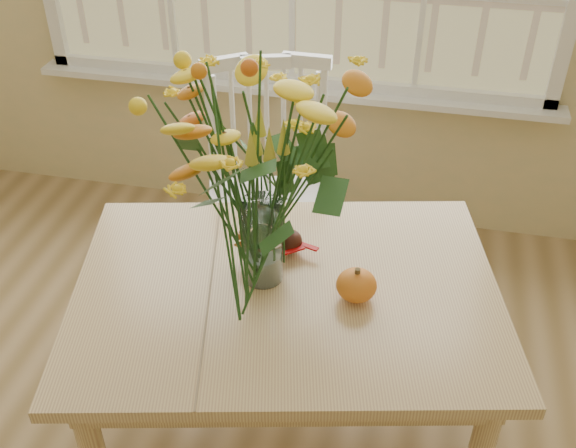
# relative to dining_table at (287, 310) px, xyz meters

# --- Properties ---
(dining_table) EXTENTS (1.43, 1.15, 0.67)m
(dining_table) POSITION_rel_dining_table_xyz_m (0.00, 0.00, 0.00)
(dining_table) COLOR tan
(dining_table) RESTS_ON floor
(windsor_chair) EXTENTS (0.59, 0.57, 1.03)m
(windsor_chair) POSITION_rel_dining_table_xyz_m (-0.22, 0.70, -0.01)
(windsor_chair) COLOR white
(windsor_chair) RESTS_ON floor
(flower_vase) EXTENTS (0.57, 0.57, 0.67)m
(flower_vase) POSITION_rel_dining_table_xyz_m (-0.08, 0.03, 0.50)
(flower_vase) COLOR white
(flower_vase) RESTS_ON dining_table
(pumpkin) EXTENTS (0.12, 0.12, 0.09)m
(pumpkin) POSITION_rel_dining_table_xyz_m (0.21, -0.00, 0.14)
(pumpkin) COLOR orange
(pumpkin) RESTS_ON dining_table
(turkey_figurine) EXTENTS (0.09, 0.08, 0.10)m
(turkey_figurine) POSITION_rel_dining_table_xyz_m (-0.13, 0.10, 0.13)
(turkey_figurine) COLOR #CCB78C
(turkey_figurine) RESTS_ON dining_table
(dark_gourd) EXTENTS (0.12, 0.08, 0.07)m
(dark_gourd) POSITION_rel_dining_table_xyz_m (-0.03, 0.18, 0.13)
(dark_gourd) COLOR #38160F
(dark_gourd) RESTS_ON dining_table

